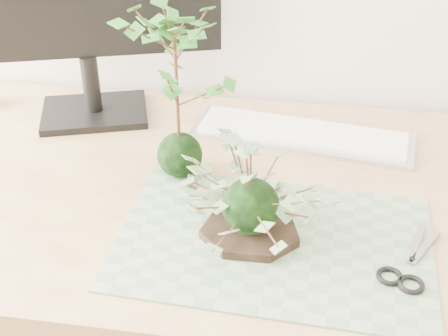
{
  "coord_description": "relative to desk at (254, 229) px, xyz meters",
  "views": [
    {
      "loc": [
        0.13,
        0.33,
        1.37
      ],
      "look_at": [
        0.0,
        1.14,
        0.84
      ],
      "focal_mm": 50.0,
      "sensor_mm": 36.0,
      "label": 1
    }
  ],
  "objects": [
    {
      "name": "keyboard",
      "position": [
        0.07,
        0.19,
        0.1
      ],
      "size": [
        0.45,
        0.19,
        0.02
      ],
      "rotation": [
        0.0,
        0.0,
        -0.14
      ],
      "color": "#B9B9C1",
      "rests_on": "desk"
    },
    {
      "name": "maple_kokedama",
      "position": [
        -0.14,
        0.03,
        0.33
      ],
      "size": [
        0.23,
        0.23,
        0.34
      ],
      "rotation": [
        0.0,
        0.0,
        -0.34
      ],
      "color": "black",
      "rests_on": "desk"
    },
    {
      "name": "cutting_mat",
      "position": [
        0.04,
        -0.14,
        0.09
      ],
      "size": [
        0.5,
        0.35,
        0.0
      ],
      "primitive_type": "cube",
      "rotation": [
        0.0,
        0.0,
        -0.05
      ],
      "color": "#5A805A",
      "rests_on": "desk"
    },
    {
      "name": "scissors",
      "position": [
        0.25,
        -0.19,
        0.1
      ],
      "size": [
        0.08,
        0.17,
        0.01
      ],
      "rotation": [
        0.0,
        0.0,
        -0.42
      ],
      "color": "gray",
      "rests_on": "cutting_mat"
    },
    {
      "name": "stone_dish",
      "position": [
        0.01,
        -0.13,
        0.1
      ],
      "size": [
        0.16,
        0.16,
        0.01
      ],
      "primitive_type": "cylinder",
      "rotation": [
        0.0,
        0.0,
        0.01
      ],
      "color": "black",
      "rests_on": "cutting_mat"
    },
    {
      "name": "desk",
      "position": [
        0.0,
        0.0,
        0.0
      ],
      "size": [
        1.6,
        0.7,
        0.74
      ],
      "color": "tan",
      "rests_on": "ground_plane"
    },
    {
      "name": "ivy_kokedama",
      "position": [
        0.01,
        -0.13,
        0.19
      ],
      "size": [
        0.31,
        0.31,
        0.18
      ],
      "rotation": [
        0.0,
        0.0,
        -0.29
      ],
      "color": "black",
      "rests_on": "stone_dish"
    }
  ]
}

